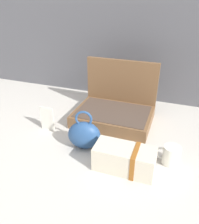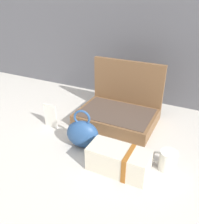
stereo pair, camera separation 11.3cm
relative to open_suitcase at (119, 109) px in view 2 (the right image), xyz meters
The scene contains 6 objects.
ground_plane 0.22m from the open_suitcase, 99.79° to the right, with size 6.00×6.00×0.00m, color beige.
open_suitcase is the anchor object (origin of this frame).
teal_pouch_handbag 0.33m from the open_suitcase, 100.43° to the right, with size 0.18×0.12×0.21m.
cream_toiletry_bag 0.44m from the open_suitcase, 67.80° to the right, with size 0.26×0.13×0.11m.
coffee_mug 0.46m from the open_suitcase, 40.92° to the right, with size 0.11×0.08×0.09m.
info_card_left 0.40m from the open_suitcase, 142.70° to the right, with size 0.08×0.01×0.14m, color white.
Camera 2 is at (0.46, -0.91, 0.69)m, focal length 36.39 mm.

